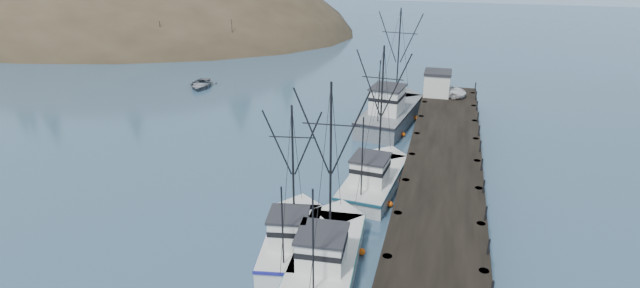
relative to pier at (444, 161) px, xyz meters
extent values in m
plane|color=#2F4C69|center=(-14.00, -16.00, -1.69)|extent=(400.00, 400.00, 0.00)
cube|color=black|center=(0.00, 0.00, 0.06)|extent=(6.00, 44.00, 0.50)
cylinder|color=black|center=(-2.60, -15.00, -0.69)|extent=(0.56, 0.56, 2.00)
cylinder|color=black|center=(2.60, -15.00, -0.69)|extent=(0.56, 0.56, 2.00)
cylinder|color=black|center=(-2.60, -10.00, -0.69)|extent=(0.56, 0.56, 2.00)
cylinder|color=black|center=(2.60, -10.00, -0.69)|extent=(0.56, 0.56, 2.00)
cylinder|color=black|center=(-2.60, -5.00, -0.69)|extent=(0.56, 0.56, 2.00)
cylinder|color=black|center=(2.60, -5.00, -0.69)|extent=(0.56, 0.56, 2.00)
cylinder|color=black|center=(-2.60, 0.00, -0.69)|extent=(0.56, 0.56, 2.00)
cylinder|color=black|center=(2.60, 0.00, -0.69)|extent=(0.56, 0.56, 2.00)
cylinder|color=black|center=(-2.60, 5.00, -0.69)|extent=(0.56, 0.56, 2.00)
cylinder|color=black|center=(2.60, 5.00, -0.69)|extent=(0.56, 0.56, 2.00)
cylinder|color=black|center=(-2.60, 10.00, -0.69)|extent=(0.56, 0.56, 2.00)
cylinder|color=black|center=(2.60, 10.00, -0.69)|extent=(0.56, 0.56, 2.00)
cylinder|color=black|center=(-2.60, 15.00, -0.69)|extent=(0.56, 0.56, 2.00)
cylinder|color=black|center=(2.60, 15.00, -0.69)|extent=(0.56, 0.56, 2.00)
cylinder|color=black|center=(-2.60, 20.00, -0.69)|extent=(0.56, 0.56, 2.00)
cylinder|color=black|center=(2.60, 20.00, -0.69)|extent=(0.56, 0.56, 2.00)
ellipsoid|color=#382D1E|center=(-84.00, 62.00, -7.69)|extent=(132.00, 78.00, 51.00)
ellipsoid|color=black|center=(-89.00, 66.00, -3.69)|extent=(109.20, 62.40, 41.60)
cube|color=beige|center=(-52.00, 40.00, -0.29)|extent=(4.00, 5.00, 2.80)
cube|color=beige|center=(-58.00, 44.00, -0.29)|extent=(4.00, 5.00, 2.80)
cube|color=beige|center=(-48.00, 46.00, -0.29)|extent=(4.00, 5.00, 2.80)
cube|color=silver|center=(-40.03, 43.36, -1.39)|extent=(1.00, 3.50, 0.90)
cylinder|color=black|center=(-40.03, 43.36, 1.51)|extent=(0.08, 0.08, 6.00)
cube|color=silver|center=(-36.66, 40.10, -1.39)|extent=(1.00, 3.50, 0.90)
cylinder|color=black|center=(-36.66, 40.10, 1.51)|extent=(0.08, 0.08, 6.00)
cube|color=silver|center=(-58.93, 41.69, -1.39)|extent=(1.00, 3.50, 0.90)
cylinder|color=black|center=(-58.93, 41.69, 1.51)|extent=(0.08, 0.08, 6.00)
cube|color=silver|center=(-47.26, 35.13, -1.39)|extent=(1.00, 3.50, 0.90)
cylinder|color=black|center=(-47.26, 35.13, 1.51)|extent=(0.08, 0.08, 6.00)
cube|color=silver|center=(-56.72, 44.18, -1.39)|extent=(1.00, 3.50, 0.90)
cylinder|color=black|center=(-56.72, 44.18, 1.51)|extent=(0.08, 0.08, 6.00)
cube|color=silver|center=(-51.65, 43.03, -1.39)|extent=(1.00, 3.50, 0.90)
cylinder|color=black|center=(-51.65, 43.03, 1.51)|extent=(0.08, 0.08, 6.00)
cube|color=silver|center=(-51.54, 44.39, -1.39)|extent=(1.00, 3.50, 0.90)
cylinder|color=black|center=(-51.54, 44.39, 1.51)|extent=(0.08, 0.08, 6.00)
cube|color=silver|center=(-40.64, 46.13, -1.39)|extent=(1.00, 3.50, 0.90)
cylinder|color=black|center=(-40.64, 46.13, 1.51)|extent=(0.08, 0.08, 6.00)
cube|color=silver|center=(-56.31, 34.74, -1.39)|extent=(1.00, 3.50, 0.90)
cylinder|color=black|center=(-56.31, 34.74, 1.51)|extent=(0.08, 0.08, 6.00)
cube|color=silver|center=(-6.33, -14.37, -1.24)|extent=(4.32, 9.68, 1.60)
cube|color=silver|center=(-6.65, -9.66, -1.24)|extent=(3.68, 3.68, 1.60)
cube|color=#1C7162|center=(-6.33, -14.37, -0.54)|extent=(4.41, 9.92, 0.18)
cube|color=silver|center=(-6.25, -15.58, 0.51)|extent=(2.76, 2.83, 1.90)
cube|color=#26262B|center=(-6.25, -15.58, 1.54)|extent=(2.99, 3.09, 0.16)
cylinder|color=black|center=(-6.43, -12.92, 4.56)|extent=(0.14, 0.14, 10.00)
cylinder|color=black|center=(-6.08, -18.00, 2.56)|extent=(0.10, 0.10, 6.00)
cube|color=silver|center=(-8.87, -13.13, -1.24)|extent=(4.39, 8.25, 1.60)
cube|color=silver|center=(-9.51, -9.26, -1.24)|extent=(3.12, 3.12, 1.60)
cube|color=navy|center=(-8.87, -13.13, -0.54)|extent=(4.48, 8.46, 0.18)
cube|color=silver|center=(-8.71, -14.12, 0.51)|extent=(2.54, 2.54, 1.90)
cube|color=#26262B|center=(-8.71, -14.12, 1.54)|extent=(2.76, 2.77, 0.16)
cylinder|color=black|center=(-9.07, -11.94, 3.63)|extent=(0.14, 0.14, 8.14)
cylinder|color=black|center=(-8.39, -16.10, 2.00)|extent=(0.10, 0.10, 4.88)
cube|color=silver|center=(-5.25, -3.24, -1.24)|extent=(4.52, 9.65, 1.60)
cube|color=silver|center=(-4.77, 1.41, -1.24)|extent=(3.58, 3.58, 1.60)
cube|color=navy|center=(-5.25, -3.24, -0.54)|extent=(4.62, 9.90, 0.18)
cube|color=silver|center=(-5.37, -4.43, 0.51)|extent=(2.77, 2.88, 1.90)
cube|color=#26262B|center=(-5.37, -4.43, 1.54)|extent=(3.01, 3.14, 0.16)
cylinder|color=black|center=(-5.10, -1.81, 4.55)|extent=(0.14, 0.14, 9.97)
cylinder|color=black|center=(-5.61, -6.81, 2.55)|extent=(0.10, 0.10, 5.98)
cube|color=slate|center=(-5.97, 12.39, -0.94)|extent=(6.01, 12.78, 2.20)
cube|color=slate|center=(-5.07, 18.46, -0.94)|extent=(4.22, 4.22, 2.20)
cube|color=black|center=(-5.97, 12.39, 0.06)|extent=(6.14, 13.10, 0.18)
cube|color=silver|center=(-6.20, 10.83, 1.46)|extent=(3.46, 3.86, 2.60)
cube|color=#26262B|center=(-6.20, 10.83, 2.84)|extent=(3.76, 4.21, 0.16)
cylinder|color=black|center=(-5.69, 14.26, 5.26)|extent=(0.14, 0.14, 10.19)
cylinder|color=black|center=(-6.66, 7.71, 3.22)|extent=(0.10, 0.10, 6.12)
cube|color=silver|center=(-1.50, 18.00, 1.56)|extent=(2.80, 3.00, 2.50)
cube|color=#26262B|center=(-1.50, 18.00, 2.96)|extent=(3.00, 3.20, 0.30)
imported|color=silver|center=(-0.56, 18.00, 0.97)|extent=(5.17, 3.40, 1.32)
imported|color=slate|center=(-32.75, 20.43, -1.69)|extent=(5.19, 6.31, 1.14)
camera|label=1|loc=(-0.19, -38.71, 16.70)|focal=28.00mm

